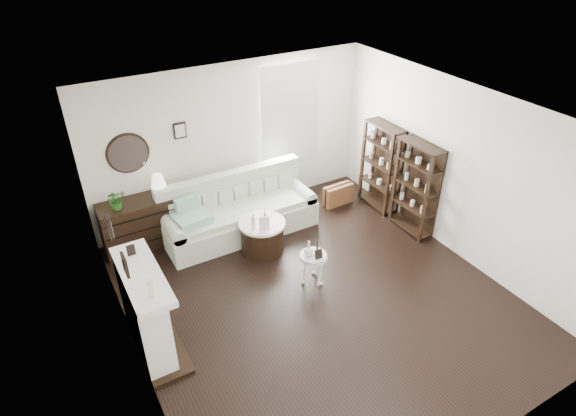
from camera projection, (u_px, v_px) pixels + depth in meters
room at (271, 121)px, 8.36m from camera, size 5.50×5.50×5.50m
fireplace at (146, 313)px, 5.88m from camera, size 0.50×1.40×1.84m
shelf_unit_far at (381, 167)px, 8.62m from camera, size 0.30×0.80×1.60m
shelf_unit_near at (416, 188)px, 7.95m from camera, size 0.30×0.80×1.60m
sofa at (238, 214)px, 8.16m from camera, size 2.58×0.89×1.00m
quilt at (192, 219)px, 7.57m from camera, size 0.60×0.51×0.14m
suitcase at (338, 195)px, 8.97m from camera, size 0.59×0.22×0.39m
dresser at (142, 224)px, 7.76m from camera, size 1.26×0.54×0.84m
table_lamp at (159, 185)px, 7.59m from camera, size 0.31×0.31×0.37m
potted_plant at (116, 200)px, 7.28m from camera, size 0.32×0.29×0.31m
drum_table at (262, 235)px, 7.74m from camera, size 0.75×0.75×0.52m
pedestal_table at (313, 257)px, 6.97m from camera, size 0.41×0.41×0.49m
eiffel_drum at (265, 215)px, 7.63m from camera, size 0.12×0.12×0.17m
bottle_drum at (253, 221)px, 7.40m from camera, size 0.06×0.06×0.27m
card_frame_drum at (264, 223)px, 7.39m from camera, size 0.17×0.10×0.21m
eiffel_ped at (317, 247)px, 6.95m from camera, size 0.13×0.13×0.19m
flask_ped at (309, 249)px, 6.86m from camera, size 0.14×0.14×0.25m
card_frame_ped at (319, 254)px, 6.84m from camera, size 0.12×0.05×0.15m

